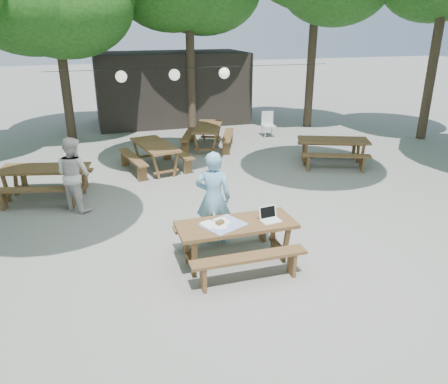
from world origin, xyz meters
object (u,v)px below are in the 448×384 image
Objects in this scene: second_person at (74,174)px; main_picnic_table at (236,242)px; plastic_chair at (268,130)px; picnic_table_nw at (46,182)px; woman at (213,198)px.

main_picnic_table is at bearing 174.48° from second_person.
plastic_chair is at bearing -97.93° from second_person.
main_picnic_table is 5.33m from picnic_table_nw.
plastic_chair is (6.62, 4.92, -0.57)m from second_person.
main_picnic_table is at bearing -111.86° from plastic_chair.
woman reaches higher than second_person.
second_person is at bearing -24.13° from woman.
main_picnic_table is 4.20m from second_person.
plastic_chair is at bearing -99.95° from woman.
second_person is (-2.48, 2.37, -0.06)m from woman.
second_person reaches higher than main_picnic_table.
woman is at bearing 100.01° from main_picnic_table.
woman reaches higher than picnic_table_nw.
picnic_table_nw is at bearing -7.72° from second_person.
picnic_table_nw is 2.45× the size of plastic_chair.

